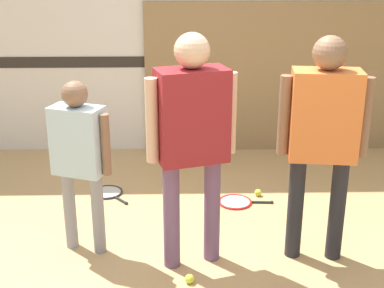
# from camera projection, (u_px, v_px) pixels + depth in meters

# --- Properties ---
(ground_plane) EXTENTS (16.00, 16.00, 0.00)m
(ground_plane) POSITION_uv_depth(u_px,v_px,m) (202.00, 269.00, 3.89)
(ground_plane) COLOR tan
(wall_back) EXTENTS (16.00, 0.07, 3.20)m
(wall_back) POSITION_uv_depth(u_px,v_px,m) (193.00, 8.00, 5.74)
(wall_back) COLOR silver
(wall_back) RESTS_ON ground_plane
(wall_panel) EXTENTS (3.17, 0.05, 1.68)m
(wall_panel) POSITION_uv_depth(u_px,v_px,m) (287.00, 78.00, 5.97)
(wall_panel) COLOR #93754C
(wall_panel) RESTS_ON ground_plane
(person_instructor) EXTENTS (0.62, 0.39, 1.69)m
(person_instructor) POSITION_uv_depth(u_px,v_px,m) (192.00, 128.00, 3.63)
(person_instructor) COLOR #6B4C70
(person_instructor) RESTS_ON ground_plane
(person_student_left) EXTENTS (0.48, 0.32, 1.33)m
(person_student_left) POSITION_uv_depth(u_px,v_px,m) (79.00, 150.00, 3.87)
(person_student_left) COLOR gray
(person_student_left) RESTS_ON ground_plane
(person_student_right) EXTENTS (0.63, 0.31, 1.66)m
(person_student_right) POSITION_uv_depth(u_px,v_px,m) (323.00, 127.00, 3.71)
(person_student_right) COLOR #232328
(person_student_right) RESTS_ON ground_plane
(racket_spare_on_floor) EXTENTS (0.52, 0.33, 0.03)m
(racket_spare_on_floor) POSITION_uv_depth(u_px,v_px,m) (237.00, 202.00, 4.90)
(racket_spare_on_floor) COLOR red
(racket_spare_on_floor) RESTS_ON ground_plane
(racket_second_spare) EXTENTS (0.44, 0.48, 0.03)m
(racket_second_spare) POSITION_uv_depth(u_px,v_px,m) (108.00, 193.00, 5.09)
(racket_second_spare) COLOR #28282D
(racket_second_spare) RESTS_ON ground_plane
(tennis_ball_near_instructor) EXTENTS (0.07, 0.07, 0.07)m
(tennis_ball_near_instructor) POSITION_uv_depth(u_px,v_px,m) (190.00, 279.00, 3.71)
(tennis_ball_near_instructor) COLOR #CCE038
(tennis_ball_near_instructor) RESTS_ON ground_plane
(tennis_ball_by_spare_racket) EXTENTS (0.07, 0.07, 0.07)m
(tennis_ball_by_spare_racket) POSITION_uv_depth(u_px,v_px,m) (258.00, 193.00, 5.03)
(tennis_ball_by_spare_racket) COLOR #CCE038
(tennis_ball_by_spare_racket) RESTS_ON ground_plane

